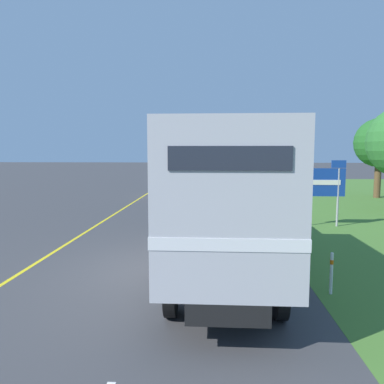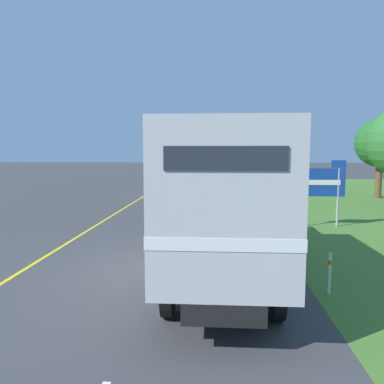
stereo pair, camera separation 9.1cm
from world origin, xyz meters
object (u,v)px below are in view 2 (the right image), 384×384
horse_trailer_truck (221,196)px  highway_sign (324,184)px  delineator_post (329,272)px  lead_car_white (171,183)px  roadside_tree_mid (380,143)px

horse_trailer_truck → highway_sign: horse_trailer_truck is taller
horse_trailer_truck → highway_sign: (4.42, 6.66, -0.27)m
highway_sign → delineator_post: (-2.01, -7.86, -1.30)m
lead_car_white → horse_trailer_truck: bearing=-78.9°
lead_car_white → roadside_tree_mid: 14.77m
highway_sign → roadside_tree_mid: size_ratio=0.52×
lead_car_white → delineator_post: (5.81, -18.58, -0.40)m
roadside_tree_mid → delineator_post: bearing=-115.4°
lead_car_white → roadside_tree_mid: roadside_tree_mid is taller
horse_trailer_truck → lead_car_white: bearing=101.1°
highway_sign → horse_trailer_truck: bearing=-123.6°
horse_trailer_truck → highway_sign: size_ratio=3.06×
lead_car_white → highway_sign: 13.31m
delineator_post → horse_trailer_truck: bearing=153.6°
lead_car_white → roadside_tree_mid: size_ratio=0.74×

